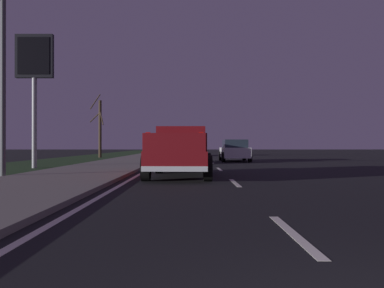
# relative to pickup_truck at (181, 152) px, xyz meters

# --- Properties ---
(ground) EXTENTS (144.00, 144.00, 0.00)m
(ground) POSITION_rel_pickup_truck_xyz_m (13.98, -1.74, -0.91)
(ground) COLOR black
(sidewalk_shoulder) EXTENTS (108.00, 4.00, 0.12)m
(sidewalk_shoulder) POSITION_rel_pickup_truck_xyz_m (13.98, 3.96, -0.85)
(sidewalk_shoulder) COLOR slate
(sidewalk_shoulder) RESTS_ON ground
(grass_verge) EXTENTS (108.00, 6.00, 0.01)m
(grass_verge) POSITION_rel_pickup_truck_xyz_m (13.98, 8.96, -0.91)
(grass_verge) COLOR #1E3819
(grass_verge) RESTS_ON ground
(lane_markings) EXTENTS (108.00, 3.54, 0.01)m
(lane_markings) POSITION_rel_pickup_truck_xyz_m (16.07, 0.81, -0.91)
(lane_markings) COLOR silver
(lane_markings) RESTS_ON ground
(pickup_truck) EXTENTS (5.49, 2.41, 1.87)m
(pickup_truck) POSITION_rel_pickup_truck_xyz_m (0.00, 0.00, 0.00)
(pickup_truck) COLOR maroon
(pickup_truck) RESTS_ON ground
(sedan_tan) EXTENTS (4.43, 2.06, 1.54)m
(sedan_tan) POSITION_rel_pickup_truck_xyz_m (26.93, 0.04, -0.13)
(sedan_tan) COLOR #9E845B
(sedan_tan) RESTS_ON ground
(sedan_green) EXTENTS (4.43, 2.07, 1.54)m
(sedan_green) POSITION_rel_pickup_truck_xyz_m (10.69, -0.01, -0.13)
(sedan_green) COLOR #14592D
(sedan_green) RESTS_ON ground
(sedan_white) EXTENTS (4.41, 2.03, 1.54)m
(sedan_white) POSITION_rel_pickup_truck_xyz_m (13.00, -3.46, -0.13)
(sedan_white) COLOR silver
(sedan_white) RESTS_ON ground
(gas_price_sign) EXTENTS (0.27, 1.90, 6.76)m
(gas_price_sign) POSITION_rel_pickup_truck_xyz_m (4.95, 7.54, 4.16)
(gas_price_sign) COLOR #99999E
(gas_price_sign) RESTS_ON ground
(street_light_near) EXTENTS (0.36, 1.97, 8.19)m
(street_light_near) POSITION_rel_pickup_truck_xyz_m (-1.12, 5.88, 4.01)
(street_light_near) COLOR #4C4C51
(street_light_near) RESTS_ON ground
(bare_tree_far) EXTENTS (0.92, 1.48, 5.94)m
(bare_tree_far) POSITION_rel_pickup_truck_xyz_m (21.54, 8.18, 1.91)
(bare_tree_far) COLOR #423323
(bare_tree_far) RESTS_ON ground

